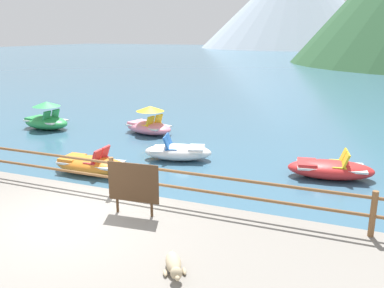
% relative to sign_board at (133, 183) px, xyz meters
% --- Properties ---
extents(ground_plane, '(200.00, 200.00, 0.00)m').
position_rel_sign_board_xyz_m(ground_plane, '(-1.11, 39.30, -1.13)').
color(ground_plane, '#38607A').
extents(dock_railing, '(23.92, 0.12, 0.95)m').
position_rel_sign_board_xyz_m(dock_railing, '(-1.11, 0.85, -0.14)').
color(dock_railing, brown).
rests_on(dock_railing, promenade_dock).
extents(sign_board, '(1.18, 0.15, 1.19)m').
position_rel_sign_board_xyz_m(sign_board, '(0.00, 0.00, 0.00)').
color(sign_board, silver).
rests_on(sign_board, promenade_dock).
extents(dog_resting, '(0.60, 0.97, 0.26)m').
position_rel_sign_board_xyz_m(dog_resting, '(1.75, -1.74, -0.61)').
color(dog_resting, tan).
rests_on(dog_resting, promenade_dock).
extents(pedal_boat_0, '(2.57, 1.21, 0.86)m').
position_rel_sign_board_xyz_m(pedal_boat_0, '(-3.26, 2.96, -0.85)').
color(pedal_boat_0, orange).
rests_on(pedal_boat_0, ground).
extents(pedal_boat_1, '(2.55, 1.68, 0.87)m').
position_rel_sign_board_xyz_m(pedal_boat_1, '(-1.27, 5.28, -0.84)').
color(pedal_boat_1, white).
rests_on(pedal_boat_1, ground).
extents(pedal_boat_2, '(2.62, 1.90, 1.24)m').
position_rel_sign_board_xyz_m(pedal_boat_2, '(-4.04, 8.34, -0.72)').
color(pedal_boat_2, pink).
rests_on(pedal_boat_2, ground).
extents(pedal_boat_3, '(2.71, 1.59, 0.87)m').
position_rel_sign_board_xyz_m(pedal_boat_3, '(3.78, 5.29, -0.84)').
color(pedal_boat_3, red).
rests_on(pedal_boat_3, ground).
extents(pedal_boat_4, '(2.43, 1.53, 1.27)m').
position_rel_sign_board_xyz_m(pedal_boat_4, '(-8.86, 7.40, -0.70)').
color(pedal_boat_4, green).
rests_on(pedal_boat_4, ground).
extents(distant_peak, '(54.32, 54.32, 25.93)m').
position_rel_sign_board_xyz_m(distant_peak, '(-15.26, 121.40, 11.83)').
color(distant_peak, '#9EADBC').
rests_on(distant_peak, ground).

